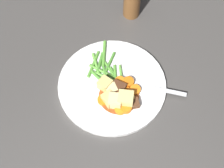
% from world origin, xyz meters
% --- Properties ---
extents(ground_plane, '(3.00, 3.00, 0.00)m').
position_xyz_m(ground_plane, '(0.00, 0.00, 0.00)').
color(ground_plane, '#423F3D').
extents(dinner_plate, '(0.28, 0.28, 0.01)m').
position_xyz_m(dinner_plate, '(0.00, 0.00, 0.01)').
color(dinner_plate, white).
rests_on(dinner_plate, ground_plane).
extents(stew_sauce, '(0.10, 0.10, 0.00)m').
position_xyz_m(stew_sauce, '(0.04, 0.00, 0.01)').
color(stew_sauce, brown).
rests_on(stew_sauce, dinner_plate).
extents(carrot_slice_0, '(0.04, 0.04, 0.01)m').
position_xyz_m(carrot_slice_0, '(0.04, 0.04, 0.02)').
color(carrot_slice_0, orange).
rests_on(carrot_slice_0, dinner_plate).
extents(carrot_slice_1, '(0.04, 0.04, 0.01)m').
position_xyz_m(carrot_slice_1, '(0.08, 0.00, 0.02)').
color(carrot_slice_1, orange).
rests_on(carrot_slice_1, dinner_plate).
extents(carrot_slice_2, '(0.04, 0.04, 0.01)m').
position_xyz_m(carrot_slice_2, '(0.03, -0.04, 0.02)').
color(carrot_slice_2, orange).
rests_on(carrot_slice_2, dinner_plate).
extents(carrot_slice_3, '(0.03, 0.03, 0.01)m').
position_xyz_m(carrot_slice_3, '(0.01, 0.02, 0.02)').
color(carrot_slice_3, orange).
rests_on(carrot_slice_3, dinner_plate).
extents(carrot_slice_4, '(0.04, 0.04, 0.01)m').
position_xyz_m(carrot_slice_4, '(0.04, 0.02, 0.02)').
color(carrot_slice_4, orange).
rests_on(carrot_slice_4, dinner_plate).
extents(carrot_slice_5, '(0.03, 0.03, 0.01)m').
position_xyz_m(carrot_slice_5, '(0.02, 0.04, 0.02)').
color(carrot_slice_5, orange).
rests_on(carrot_slice_5, dinner_plate).
extents(carrot_slice_6, '(0.03, 0.03, 0.01)m').
position_xyz_m(carrot_slice_6, '(0.01, -0.00, 0.02)').
color(carrot_slice_6, orange).
rests_on(carrot_slice_6, dinner_plate).
extents(carrot_slice_7, '(0.04, 0.04, 0.01)m').
position_xyz_m(carrot_slice_7, '(0.07, -0.01, 0.02)').
color(carrot_slice_7, orange).
rests_on(carrot_slice_7, dinner_plate).
extents(potato_chunk_0, '(0.03, 0.03, 0.02)m').
position_xyz_m(potato_chunk_0, '(0.06, 0.02, 0.02)').
color(potato_chunk_0, '#DBBC6B').
rests_on(potato_chunk_0, dinner_plate).
extents(potato_chunk_1, '(0.04, 0.04, 0.03)m').
position_xyz_m(potato_chunk_1, '(0.00, -0.02, 0.03)').
color(potato_chunk_1, '#DBBC6B').
rests_on(potato_chunk_1, dinner_plate).
extents(potato_chunk_2, '(0.04, 0.04, 0.03)m').
position_xyz_m(potato_chunk_2, '(0.05, -0.02, 0.03)').
color(potato_chunk_2, '#EAD68C').
rests_on(potato_chunk_2, dinner_plate).
extents(potato_chunk_3, '(0.04, 0.03, 0.03)m').
position_xyz_m(potato_chunk_3, '(0.04, -0.03, 0.03)').
color(potato_chunk_3, '#DBBC6B').
rests_on(potato_chunk_3, dinner_plate).
extents(potato_chunk_4, '(0.05, 0.05, 0.03)m').
position_xyz_m(potato_chunk_4, '(0.06, 0.01, 0.03)').
color(potato_chunk_4, '#E5CC7A').
rests_on(potato_chunk_4, dinner_plate).
extents(potato_chunk_5, '(0.03, 0.03, 0.02)m').
position_xyz_m(potato_chunk_5, '(0.02, -0.01, 0.02)').
color(potato_chunk_5, '#EAD68C').
rests_on(potato_chunk_5, dinner_plate).
extents(meat_chunk_0, '(0.05, 0.05, 0.02)m').
position_xyz_m(meat_chunk_0, '(0.02, 0.01, 0.02)').
color(meat_chunk_0, '#4C2B19').
rests_on(meat_chunk_0, dinner_plate).
extents(meat_chunk_1, '(0.03, 0.02, 0.02)m').
position_xyz_m(meat_chunk_1, '(0.08, 0.03, 0.02)').
color(meat_chunk_1, '#56331E').
rests_on(meat_chunk_1, dinner_plate).
extents(green_bean_0, '(0.07, 0.03, 0.01)m').
position_xyz_m(green_bean_0, '(-0.03, -0.01, 0.02)').
color(green_bean_0, '#4C8E33').
rests_on(green_bean_0, dinner_plate).
extents(green_bean_1, '(0.05, 0.01, 0.01)m').
position_xyz_m(green_bean_1, '(-0.02, 0.02, 0.02)').
color(green_bean_1, '#4C8E33').
rests_on(green_bean_1, dinner_plate).
extents(green_bean_2, '(0.07, 0.05, 0.01)m').
position_xyz_m(green_bean_2, '(-0.04, -0.01, 0.02)').
color(green_bean_2, '#599E38').
rests_on(green_bean_2, dinner_plate).
extents(green_bean_3, '(0.07, 0.06, 0.01)m').
position_xyz_m(green_bean_3, '(-0.03, -0.01, 0.02)').
color(green_bean_3, '#66AD42').
rests_on(green_bean_3, dinner_plate).
extents(green_bean_4, '(0.07, 0.01, 0.01)m').
position_xyz_m(green_bean_4, '(-0.03, 0.01, 0.02)').
color(green_bean_4, '#599E38').
rests_on(green_bean_4, dinner_plate).
extents(green_bean_5, '(0.05, 0.06, 0.01)m').
position_xyz_m(green_bean_5, '(-0.06, 0.02, 0.02)').
color(green_bean_5, '#4C8E33').
rests_on(green_bean_5, dinner_plate).
extents(green_bean_6, '(0.06, 0.06, 0.01)m').
position_xyz_m(green_bean_6, '(-0.07, -0.02, 0.02)').
color(green_bean_6, '#599E38').
rests_on(green_bean_6, dinner_plate).
extents(green_bean_7, '(0.07, 0.03, 0.01)m').
position_xyz_m(green_bean_7, '(-0.02, -0.02, 0.02)').
color(green_bean_7, '#4C8E33').
rests_on(green_bean_7, dinner_plate).
extents(green_bean_8, '(0.05, 0.04, 0.01)m').
position_xyz_m(green_bean_8, '(-0.07, 0.00, 0.02)').
color(green_bean_8, '#4C8E33').
rests_on(green_bean_8, dinner_plate).
extents(green_bean_9, '(0.07, 0.02, 0.01)m').
position_xyz_m(green_bean_9, '(-0.07, -0.01, 0.02)').
color(green_bean_9, '#66AD42').
rests_on(green_bean_9, dinner_plate).
extents(green_bean_10, '(0.06, 0.03, 0.01)m').
position_xyz_m(green_bean_10, '(-0.01, 0.03, 0.02)').
color(green_bean_10, '#66AD42').
rests_on(green_bean_10, dinner_plate).
extents(green_bean_11, '(0.06, 0.03, 0.01)m').
position_xyz_m(green_bean_11, '(-0.02, 0.02, 0.02)').
color(green_bean_11, '#599E38').
rests_on(green_bean_11, dinner_plate).
extents(green_bean_12, '(0.08, 0.05, 0.01)m').
position_xyz_m(green_bean_12, '(-0.09, 0.02, 0.02)').
color(green_bean_12, '#599E38').
rests_on(green_bean_12, dinner_plate).
extents(fork, '(0.12, 0.15, 0.00)m').
position_xyz_m(fork, '(0.05, 0.08, 0.01)').
color(fork, silver).
rests_on(fork, dinner_plate).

